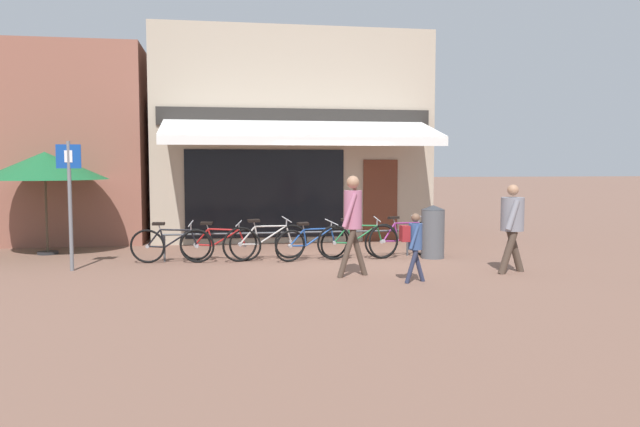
% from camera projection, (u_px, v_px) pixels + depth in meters
% --- Properties ---
extents(ground_plane, '(160.00, 160.00, 0.00)m').
position_uv_depth(ground_plane, '(340.00, 258.00, 13.28)').
color(ground_plane, brown).
extents(shop_front, '(7.21, 4.93, 5.43)m').
position_uv_depth(shop_front, '(290.00, 138.00, 17.03)').
color(shop_front, tan).
rests_on(shop_front, ground_plane).
extents(neighbour_building, '(6.26, 4.00, 4.94)m').
position_uv_depth(neighbour_building, '(27.00, 146.00, 16.44)').
color(neighbour_building, '#8E5647').
rests_on(neighbour_building, ground_plane).
extents(bike_rack_rail, '(5.25, 0.04, 0.57)m').
position_uv_depth(bike_rack_rail, '(290.00, 235.00, 13.10)').
color(bike_rack_rail, '#47494F').
rests_on(bike_rack_rail, ground_plane).
extents(bicycle_black, '(1.69, 0.54, 0.86)m').
position_uv_depth(bicycle_black, '(172.00, 245.00, 12.47)').
color(bicycle_black, black).
rests_on(bicycle_black, ground_plane).
extents(bicycle_red, '(1.69, 0.69, 0.83)m').
position_uv_depth(bicycle_red, '(220.00, 243.00, 12.77)').
color(bicycle_red, black).
rests_on(bicycle_red, ground_plane).
extents(bicycle_silver, '(1.82, 0.65, 0.90)m').
position_uv_depth(bicycle_silver, '(266.00, 242.00, 12.84)').
color(bicycle_silver, black).
rests_on(bicycle_silver, ground_plane).
extents(bicycle_blue, '(1.67, 0.74, 0.84)m').
position_uv_depth(bicycle_blue, '(313.00, 243.00, 12.85)').
color(bicycle_blue, black).
rests_on(bicycle_blue, ground_plane).
extents(bicycle_green, '(1.74, 0.52, 0.89)m').
position_uv_depth(bicycle_green, '(358.00, 241.00, 12.98)').
color(bicycle_green, black).
rests_on(bicycle_green, ground_plane).
extents(bicycle_purple, '(1.70, 0.69, 0.88)m').
position_uv_depth(bicycle_purple, '(403.00, 239.00, 13.32)').
color(bicycle_purple, black).
rests_on(bicycle_purple, ground_plane).
extents(pedestrian_adult, '(0.59, 0.53, 1.80)m').
position_uv_depth(pedestrian_adult, '(353.00, 214.00, 10.96)').
color(pedestrian_adult, '#47382D').
rests_on(pedestrian_adult, ground_plane).
extents(pedestrian_child, '(0.45, 0.37, 1.18)m').
position_uv_depth(pedestrian_child, '(414.00, 239.00, 10.43)').
color(pedestrian_child, '#282D47').
rests_on(pedestrian_child, ground_plane).
extents(pedestrian_second_adult, '(0.61, 0.63, 1.64)m').
position_uv_depth(pedestrian_second_adult, '(512.00, 220.00, 11.35)').
color(pedestrian_second_adult, '#47382D').
rests_on(pedestrian_second_adult, ground_plane).
extents(litter_bin, '(0.50, 0.50, 1.12)m').
position_uv_depth(litter_bin, '(433.00, 232.00, 13.17)').
color(litter_bin, '#515459').
rests_on(litter_bin, ground_plane).
extents(parking_sign, '(0.44, 0.07, 2.41)m').
position_uv_depth(parking_sign, '(70.00, 192.00, 11.51)').
color(parking_sign, slate).
rests_on(parking_sign, ground_plane).
extents(cafe_parasol, '(2.68, 2.68, 2.26)m').
position_uv_depth(cafe_parasol, '(45.00, 166.00, 13.62)').
color(cafe_parasol, '#4C3D2D').
rests_on(cafe_parasol, ground_plane).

